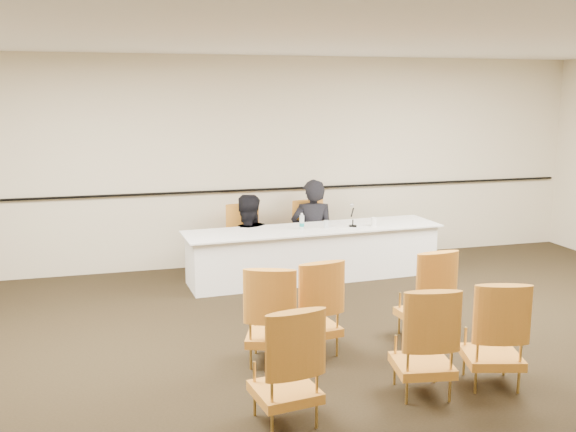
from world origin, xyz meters
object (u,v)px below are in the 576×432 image
Objects in this scene: aud_chair_front_mid at (312,306)px; aud_chair_back_right at (493,332)px; panelist_second_chair at (246,240)px; coffee_cup at (374,222)px; aud_chair_back_mid at (423,339)px; microphone at (353,216)px; drinking_glass at (326,224)px; panelist_second at (247,252)px; panel_table at (314,253)px; panelist_main_chair at (313,235)px; aud_chair_back_left at (285,364)px; aud_chair_front_left at (272,313)px; panelist_main at (313,238)px; water_bottle at (302,221)px; aud_chair_front_right at (425,293)px.

aud_chair_back_right is (1.28, -1.07, 0.00)m from aud_chair_front_mid.
aud_chair_front_mid is at bearing -92.67° from panelist_second_chair.
aud_chair_back_mid is at bearing -106.30° from coffee_cup.
coffee_cup is (0.29, -0.04, -0.09)m from microphone.
panelist_second is at bearing 152.67° from drinking_glass.
panel_table is 3.68× the size of panelist_second_chair.
panelist_second reaches higher than panel_table.
panelist_main_chair is 0.97m from coffee_cup.
aud_chair_back_mid is at bearing -97.86° from panelist_main_chair.
coffee_cup is at bearing 49.88° from aud_chair_back_left.
panelist_main_chair is 9.50× the size of drinking_glass.
panel_table is at bearing 84.01° from aud_chair_front_left.
panel_table is at bearing 153.52° from panelist_second.
microphone is (0.37, -0.61, 0.42)m from panelist_main.
aud_chair_back_right is (0.33, -4.03, 0.00)m from panelist_main_chair.
water_bottle is (-0.33, -0.58, 0.33)m from panelist_main_chair.
aud_chair_front_left is at bearing -112.56° from water_bottle.
drinking_glass is (-0.36, 0.05, -0.10)m from microphone.
aud_chair_back_right is at bearing 8.77° from aud_chair_back_mid.
aud_chair_front_mid is at bearing 155.69° from aud_chair_back_right.
panelist_main_chair is (0.15, 0.54, 0.13)m from panel_table.
coffee_cup is 0.13× the size of aud_chair_back_right.
panelist_second is at bearing 146.33° from panel_table.
panelist_main_chair is at bearing 63.73° from aud_chair_front_mid.
aud_chair_front_right is (1.26, -2.84, 0.16)m from panelist_second.
microphone is at bearing 172.05° from coffee_cup.
aud_chair_back_right is at bearing -95.59° from coffee_cup.
coffee_cup is (1.64, -0.60, 0.28)m from panelist_second_chair.
aud_chair_back_right is (0.32, -3.46, -0.27)m from drinking_glass.
aud_chair_back_left is (-0.57, -4.12, 0.00)m from panelist_second_chair.
panelist_second is 16.10× the size of drinking_glass.
aud_chair_back_mid is (-0.32, -4.02, 0.04)m from panelist_main.
aud_chair_back_mid is (0.63, -1.06, 0.00)m from aud_chair_front_mid.
panelist_main_chair is at bearing 135.33° from coffee_cup.
panelist_main is at bearing 85.67° from aud_chair_front_left.
panel_table is 34.94× the size of drinking_glass.
coffee_cup is 4.17m from aud_chair_back_left.
microphone is 0.31m from coffee_cup.
aud_chair_front_left and aud_chair_back_right have the same top height.
aud_chair_back_mid is (-0.70, -3.41, -0.38)m from microphone.
aud_chair_front_left is at bearing -119.00° from panel_table.
coffee_cup is (0.65, -0.09, 0.01)m from drinking_glass.
aud_chair_back_left is at bearing -124.75° from aud_chair_front_mid.
coffee_cup is (0.66, -0.65, 0.33)m from panelist_main.
water_bottle is at bearing 116.41° from aud_chair_back_right.
aud_chair_front_left is (-2.03, -2.42, -0.28)m from coffee_cup.
panelist_main_chair is 0.63m from drinking_glass.
coffee_cup is 3.52m from aud_chair_back_mid.
aud_chair_back_right is (1.70, -0.96, 0.00)m from aud_chair_front_left.
aud_chair_front_right reaches higher than water_bottle.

